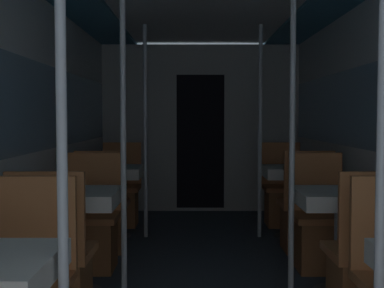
{
  "coord_description": "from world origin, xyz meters",
  "views": [
    {
      "loc": [
        -0.11,
        -1.19,
        1.28
      ],
      "look_at": [
        -0.1,
        2.52,
        1.09
      ],
      "focal_mm": 50.0,
      "sensor_mm": 36.0,
      "label": 1
    }
  ],
  "objects_px": {
    "support_pole_left_1": "(121,139)",
    "dining_table_left_2": "(110,177)",
    "chair_right_near_2": "(302,220)",
    "chair_left_near_2": "(101,220)",
    "chair_left_near_1": "(52,278)",
    "support_pole_right_2": "(258,132)",
    "chair_right_near_1": "(364,278)",
    "dining_table_left_1": "(73,205)",
    "chair_left_far_2": "(118,200)",
    "chair_right_far_2": "(280,200)",
    "support_pole_left_2": "(143,132)",
    "chair_left_far_1": "(89,234)",
    "support_pole_right_0": "(379,159)",
    "chair_right_far_1": "(317,234)",
    "support_pole_right_1": "(290,139)",
    "support_pole_left_0": "(60,160)",
    "dining_table_right_1": "(338,205)",
    "dining_table_right_2": "(290,176)"
  },
  "relations": [
    {
      "from": "dining_table_left_1",
      "to": "support_pole_left_1",
      "type": "height_order",
      "value": "support_pole_left_1"
    },
    {
      "from": "support_pole_left_2",
      "to": "chair_right_far_1",
      "type": "bearing_deg",
      "value": -37.62
    },
    {
      "from": "chair_left_near_1",
      "to": "support_pole_right_2",
      "type": "xyz_separation_m",
      "value": [
        1.56,
        2.41,
        0.82
      ]
    },
    {
      "from": "chair_right_near_2",
      "to": "chair_left_near_2",
      "type": "bearing_deg",
      "value": 180.0
    },
    {
      "from": "chair_left_far_1",
      "to": "support_pole_left_1",
      "type": "xyz_separation_m",
      "value": [
        0.35,
        -0.6,
        0.82
      ]
    },
    {
      "from": "support_pole_left_0",
      "to": "support_pole_left_1",
      "type": "height_order",
      "value": "same"
    },
    {
      "from": "dining_table_left_1",
      "to": "support_pole_right_2",
      "type": "xyz_separation_m",
      "value": [
        1.56,
        1.81,
        0.48
      ]
    },
    {
      "from": "chair_left_far_1",
      "to": "dining_table_right_1",
      "type": "relative_size",
      "value": 1.29
    },
    {
      "from": "chair_left_far_2",
      "to": "support_pole_right_0",
      "type": "relative_size",
      "value": 0.43
    },
    {
      "from": "chair_left_near_2",
      "to": "chair_left_far_2",
      "type": "xyz_separation_m",
      "value": [
        0.0,
        1.21,
        0.0
      ]
    },
    {
      "from": "support_pole_left_0",
      "to": "chair_left_far_2",
      "type": "height_order",
      "value": "support_pole_left_0"
    },
    {
      "from": "dining_table_left_1",
      "to": "chair_right_far_2",
      "type": "xyz_separation_m",
      "value": [
        1.91,
        2.41,
        -0.35
      ]
    },
    {
      "from": "chair_left_near_2",
      "to": "support_pole_left_2",
      "type": "height_order",
      "value": "support_pole_left_2"
    },
    {
      "from": "chair_right_far_1",
      "to": "support_pole_right_1",
      "type": "relative_size",
      "value": 0.43
    },
    {
      "from": "support_pole_left_1",
      "to": "chair_left_far_1",
      "type": "bearing_deg",
      "value": 120.19
    },
    {
      "from": "dining_table_left_2",
      "to": "support_pole_right_2",
      "type": "distance_m",
      "value": 1.63
    },
    {
      "from": "chair_left_far_1",
      "to": "chair_right_far_1",
      "type": "xyz_separation_m",
      "value": [
        1.91,
        0.0,
        0.0
      ]
    },
    {
      "from": "chair_right_near_1",
      "to": "chair_right_far_1",
      "type": "distance_m",
      "value": 1.21
    },
    {
      "from": "chair_right_far_1",
      "to": "support_pole_right_1",
      "type": "xyz_separation_m",
      "value": [
        -0.35,
        -0.6,
        0.82
      ]
    },
    {
      "from": "chair_right_far_2",
      "to": "chair_left_far_2",
      "type": "bearing_deg",
      "value": 0.0
    },
    {
      "from": "chair_left_near_2",
      "to": "chair_right_near_2",
      "type": "distance_m",
      "value": 1.91
    },
    {
      "from": "chair_right_far_1",
      "to": "chair_left_near_2",
      "type": "bearing_deg",
      "value": -17.43
    },
    {
      "from": "chair_right_far_2",
      "to": "chair_left_near_2",
      "type": "bearing_deg",
      "value": 32.24
    },
    {
      "from": "chair_left_far_1",
      "to": "support_pole_right_0",
      "type": "xyz_separation_m",
      "value": [
        1.56,
        -2.41,
        0.82
      ]
    },
    {
      "from": "support_pole_left_0",
      "to": "chair_left_near_1",
      "type": "height_order",
      "value": "support_pole_left_0"
    },
    {
      "from": "support_pole_right_0",
      "to": "dining_table_right_2",
      "type": "bearing_deg",
      "value": 84.45
    },
    {
      "from": "support_pole_left_0",
      "to": "support_pole_left_2",
      "type": "bearing_deg",
      "value": 90.0
    },
    {
      "from": "support_pole_left_0",
      "to": "chair_right_far_2",
      "type": "distance_m",
      "value": 4.57
    },
    {
      "from": "support_pole_right_0",
      "to": "chair_right_far_2",
      "type": "distance_m",
      "value": 4.31
    },
    {
      "from": "support_pole_left_0",
      "to": "chair_left_far_2",
      "type": "bearing_deg",
      "value": 94.76
    },
    {
      "from": "support_pole_left_0",
      "to": "chair_left_near_2",
      "type": "bearing_deg",
      "value": 96.65
    },
    {
      "from": "support_pole_left_0",
      "to": "chair_right_far_1",
      "type": "bearing_deg",
      "value": 57.05
    },
    {
      "from": "support_pole_left_2",
      "to": "dining_table_right_1",
      "type": "distance_m",
      "value": 2.43
    },
    {
      "from": "dining_table_left_2",
      "to": "chair_left_near_2",
      "type": "xyz_separation_m",
      "value": [
        -0.0,
        -0.6,
        -0.35
      ]
    },
    {
      "from": "dining_table_left_2",
      "to": "dining_table_left_1",
      "type": "bearing_deg",
      "value": -90.0
    },
    {
      "from": "chair_left_near_2",
      "to": "support_pole_left_1",
      "type": "bearing_deg",
      "value": -73.75
    },
    {
      "from": "chair_left_far_2",
      "to": "chair_right_far_2",
      "type": "bearing_deg",
      "value": -180.0
    },
    {
      "from": "support_pole_left_0",
      "to": "dining_table_right_1",
      "type": "distance_m",
      "value": 2.43
    },
    {
      "from": "chair_right_far_1",
      "to": "chair_left_far_1",
      "type": "bearing_deg",
      "value": 0.0
    },
    {
      "from": "chair_left_far_2",
      "to": "chair_right_near_2",
      "type": "relative_size",
      "value": 1.0
    },
    {
      "from": "chair_left_near_2",
      "to": "chair_right_near_1",
      "type": "distance_m",
      "value": 2.63
    },
    {
      "from": "chair_right_far_2",
      "to": "chair_right_near_1",
      "type": "bearing_deg",
      "value": 90.0
    },
    {
      "from": "chair_right_near_2",
      "to": "chair_right_far_1",
      "type": "bearing_deg",
      "value": -90.0
    },
    {
      "from": "support_pole_left_1",
      "to": "chair_left_far_2",
      "type": "distance_m",
      "value": 2.57
    },
    {
      "from": "support_pole_left_0",
      "to": "chair_right_near_1",
      "type": "distance_m",
      "value": 2.14
    },
    {
      "from": "support_pole_left_1",
      "to": "support_pole_right_2",
      "type": "xyz_separation_m",
      "value": [
        1.21,
        1.81,
        0.0
      ]
    },
    {
      "from": "support_pole_left_1",
      "to": "dining_table_left_2",
      "type": "xyz_separation_m",
      "value": [
        -0.35,
        1.81,
        -0.48
      ]
    },
    {
      "from": "chair_left_far_1",
      "to": "dining_table_left_2",
      "type": "bearing_deg",
      "value": -90.0
    },
    {
      "from": "chair_left_far_2",
      "to": "support_pole_left_2",
      "type": "relative_size",
      "value": 0.43
    },
    {
      "from": "support_pole_right_0",
      "to": "dining_table_right_1",
      "type": "bearing_deg",
      "value": 79.01
    }
  ]
}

